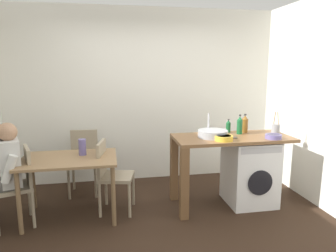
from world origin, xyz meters
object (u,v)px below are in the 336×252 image
seated_person (2,170)px  mixing_bowl (224,138)px  dining_table (69,166)px  bottle_clear_small (245,124)px  chair_person_seat (19,182)px  vase (82,147)px  bottle_tall_green (228,126)px  bottle_squat_brown (240,125)px  utensil_crock (276,129)px  washing_machine (250,172)px  colander (273,136)px  chair_spare_by_wall (84,158)px  chair_opposite (111,172)px

seated_person → mixing_bowl: 2.56m
dining_table → bottle_clear_small: size_ratio=4.34×
chair_person_seat → vase: size_ratio=4.56×
bottle_tall_green → bottle_clear_small: bottle_clear_small is taller
seated_person → mixing_bowl: bearing=-111.2°
bottle_squat_brown → mixing_bowl: bottle_squat_brown is taller
bottle_squat_brown → seated_person: bearing=-175.4°
chair_person_seat → seated_person: 0.23m
bottle_clear_small → utensil_crock: (0.37, -0.16, -0.04)m
washing_machine → colander: size_ratio=4.30×
bottle_tall_green → bottle_clear_small: bearing=-12.3°
chair_person_seat → dining_table: bearing=-101.3°
bottle_squat_brown → vase: (-2.03, -0.00, -0.20)m
dining_table → vase: 0.27m
chair_spare_by_wall → mixing_bowl: 2.05m
utensil_crock → colander: bearing=-123.7°
washing_machine → chair_person_seat: bearing=-178.9°
chair_spare_by_wall → vase: vase is taller
bottle_tall_green → colander: bearing=-49.7°
colander → dining_table: bearing=174.5°
chair_opposite → bottle_tall_green: bottle_tall_green is taller
chair_spare_by_wall → chair_person_seat: bearing=56.1°
chair_spare_by_wall → chair_opposite: bearing=121.4°
bottle_clear_small → vase: 2.15m
bottle_squat_brown → mixing_bowl: 0.48m
bottle_clear_small → vase: bottle_clear_small is taller
chair_spare_by_wall → vase: size_ratio=4.56×
chair_opposite → utensil_crock: (2.18, -0.04, 0.48)m
chair_opposite → seated_person: size_ratio=0.75×
chair_opposite → mixing_bowl: size_ratio=4.04×
colander → utensil_crock: bearing=56.3°
chair_spare_by_wall → washing_machine: (2.19, -0.80, -0.08)m
washing_machine → chair_spare_by_wall: bearing=160.0°
colander → vase: colander is taller
seated_person → bottle_squat_brown: size_ratio=4.61×
chair_spare_by_wall → colander: bearing=160.6°
dining_table → bottle_tall_green: bottle_tall_green is taller
chair_person_seat → bottle_squat_brown: (2.73, 0.18, 0.53)m
bottle_clear_small → colander: size_ratio=1.27×
seated_person → colander: size_ratio=6.00×
seated_person → bottle_squat_brown: seated_person is taller
washing_machine → bottle_tall_green: size_ratio=4.75×
seated_person → bottle_squat_brown: 2.91m
bottle_tall_green → utensil_crock: (0.58, -0.21, -0.01)m
bottle_squat_brown → vase: size_ratio=1.32×
colander → bottle_squat_brown: bearing=131.0°
chair_opposite → bottle_clear_small: bearing=105.6°
chair_opposite → bottle_tall_green: 1.68m
dining_table → bottle_squat_brown: size_ratio=4.22×
chair_opposite → washing_machine: size_ratio=1.05×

